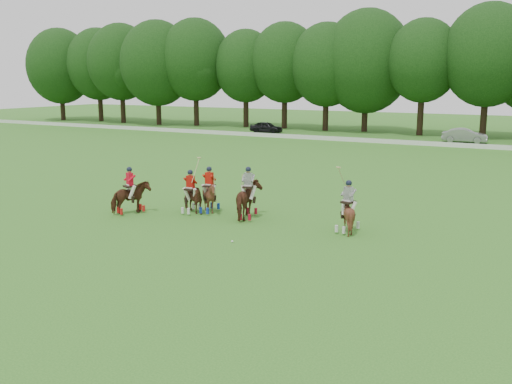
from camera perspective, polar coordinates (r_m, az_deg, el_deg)
The scene contains 11 objects.
ground at distance 23.58m, azimuth -10.36°, elevation -4.53°, with size 180.00×180.00×0.00m, color #2D6B1E.
tree_line at distance 67.18m, azimuth 16.66°, elevation 12.45°, with size 117.98×14.32×14.75m.
boundary_rail at distance 57.77m, azimuth 13.89°, elevation 4.89°, with size 120.00×0.10×0.44m, color white.
car_left at distance 67.91m, azimuth 1.04°, elevation 6.51°, with size 1.57×3.89×1.33m, color black.
car_mid at distance 61.01m, azimuth 20.14°, elevation 5.32°, with size 1.51×4.33×1.43m, color gray.
polo_red_a at distance 27.74m, azimuth -12.44°, elevation -0.49°, with size 1.55×2.01×2.26m.
polo_red_b at distance 27.41m, azimuth -6.54°, elevation -0.62°, with size 1.44×1.25×2.64m.
polo_red_c at distance 27.39m, azimuth -4.67°, elevation -0.44°, with size 1.34×1.48×2.24m.
polo_stripe_a at distance 26.14m, azimuth -0.77°, elevation -0.78°, with size 1.44×2.21×2.42m.
polo_stripe_b at distance 24.20m, azimuth 9.17°, elevation -2.16°, with size 1.49×1.60×2.75m.
polo_ball at distance 22.55m, azimuth -2.40°, elevation -4.96°, with size 0.09×0.09×0.09m, color white.
Camera 1 is at (14.31, -17.63, 6.37)m, focal length 40.00 mm.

